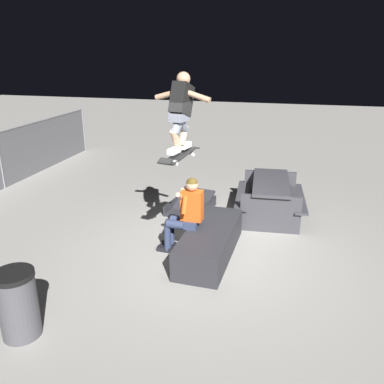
# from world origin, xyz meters

# --- Properties ---
(ground_plane) EXTENTS (40.00, 40.00, 0.00)m
(ground_plane) POSITION_xyz_m (0.00, 0.00, 0.00)
(ground_plane) COLOR gray
(ledge_box_main) EXTENTS (1.95, 0.79, 0.48)m
(ledge_box_main) POSITION_xyz_m (-0.03, -0.06, 0.24)
(ledge_box_main) COLOR #28282D
(ledge_box_main) RESTS_ON ground
(person_sitting_on_ledge) EXTENTS (0.59, 0.76, 1.31)m
(person_sitting_on_ledge) POSITION_xyz_m (-0.01, 0.35, 0.73)
(person_sitting_on_ledge) COLOR #2D3856
(person_sitting_on_ledge) RESTS_ON ground
(skateboard) EXTENTS (1.04, 0.39, 0.13)m
(skateboard) POSITION_xyz_m (-0.21, 0.39, 1.71)
(skateboard) COLOR black
(skater_airborne) EXTENTS (0.63, 0.88, 1.12)m
(skater_airborne) POSITION_xyz_m (-0.15, 0.38, 2.40)
(skater_airborne) COLOR white
(kicker_ramp) EXTENTS (1.13, 0.92, 0.45)m
(kicker_ramp) POSITION_xyz_m (1.75, 0.73, 0.07)
(kicker_ramp) COLOR #28282D
(kicker_ramp) RESTS_ON ground
(picnic_table_back) EXTENTS (1.80, 1.46, 0.75)m
(picnic_table_back) POSITION_xyz_m (1.87, -0.89, 0.50)
(picnic_table_back) COLOR #38383D
(picnic_table_back) RESTS_ON ground
(trash_bin) EXTENTS (0.47, 0.47, 0.84)m
(trash_bin) POSITION_xyz_m (-2.47, 1.71, 0.42)
(trash_bin) COLOR #47474C
(trash_bin) RESTS_ON ground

